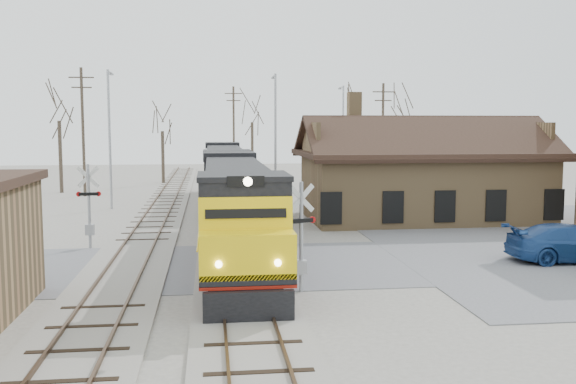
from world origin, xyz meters
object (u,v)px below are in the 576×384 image
depot (422,181)px  locomotive_trailing (225,174)px  parked_car (572,243)px  locomotive_lead (236,208)px

depot → locomotive_trailing: size_ratio=0.78×
locomotive_trailing → parked_car: 26.11m
depot → locomotive_trailing: depot is taller
locomotive_trailing → parked_car: (14.34, -21.77, -1.46)m
depot → locomotive_lead: bearing=-137.6°
depot → locomotive_lead: size_ratio=0.78×
parked_car → depot: bearing=13.5°
locomotive_trailing → locomotive_lead: bearing=-90.0°
locomotive_trailing → parked_car: locomotive_trailing is taller
locomotive_lead → locomotive_trailing: 19.74m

